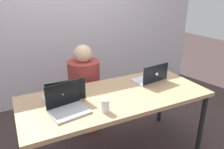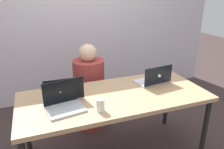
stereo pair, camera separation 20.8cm
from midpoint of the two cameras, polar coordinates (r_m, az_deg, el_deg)
The scene contains 7 objects.
back_wall at distance 3.40m, azimuth -7.30°, elevation 13.54°, with size 4.64×0.10×2.43m, color silver.
desk at distance 2.12m, azimuth 3.57°, elevation -6.85°, with size 1.79×0.78×0.73m.
person_at_center at distance 2.72m, azimuth -3.76°, elevation -4.51°, with size 0.44×0.44×1.08m.
laptop_back_left at distance 2.03m, azimuth -9.67°, elevation -4.93°, with size 0.35×0.26×0.22m.
laptop_front_left at distance 1.86m, azimuth -9.38°, elevation -7.47°, with size 0.34×0.28×0.22m.
laptop_back_right at distance 2.38m, azimuth 13.34°, elevation -1.25°, with size 0.37×0.26×0.21m.
water_glass_left at distance 1.80m, azimuth 0.33°, elevation -8.28°, with size 0.07×0.07×0.11m.
Camera 2 is at (-0.67, -1.74, 1.66)m, focal length 35.00 mm.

